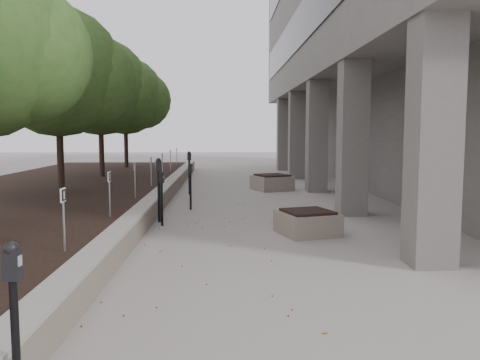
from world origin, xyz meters
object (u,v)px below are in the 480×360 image
object	(u,v)px
crabapple_tree_3	(58,99)
planter_front	(308,222)
crabapple_tree_5	(125,112)
parking_meter_4	(190,186)
parking_meter_5	(189,173)
planter_back	(272,182)
parking_meter_2	(159,190)
parking_meter_1	(15,333)
crabapple_tree_4	(100,107)
parking_meter_3	(162,199)

from	to	relation	value
crabapple_tree_3	planter_front	size ratio (longest dim) A/B	4.87
crabapple_tree_5	parking_meter_4	world-z (taller)	crabapple_tree_5
parking_meter_5	crabapple_tree_3	bearing A→B (deg)	-160.46
planter_back	parking_meter_2	bearing A→B (deg)	-117.48
parking_meter_2	planter_front	bearing A→B (deg)	-42.64
parking_meter_1	crabapple_tree_3	bearing A→B (deg)	113.82
crabapple_tree_3	parking_meter_4	distance (m)	4.74
crabapple_tree_3	crabapple_tree_4	xyz separation A→B (m)	(0.00, 5.00, 0.00)
crabapple_tree_4	parking_meter_1	distance (m)	16.79
parking_meter_3	parking_meter_4	world-z (taller)	parking_meter_4
parking_meter_4	crabapple_tree_3	bearing A→B (deg)	177.48
parking_meter_2	parking_meter_5	distance (m)	5.31
crabapple_tree_5	parking_meter_2	distance (m)	13.56
crabapple_tree_4	planter_front	bearing A→B (deg)	-55.10
crabapple_tree_5	parking_meter_1	size ratio (longest dim) A/B	3.90
crabapple_tree_3	parking_meter_3	size ratio (longest dim) A/B	4.28
crabapple_tree_3	parking_meter_3	world-z (taller)	crabapple_tree_3
crabapple_tree_4	crabapple_tree_5	bearing A→B (deg)	90.00
crabapple_tree_5	parking_meter_4	xyz separation A→B (m)	(3.91, -11.04, -2.47)
crabapple_tree_4	planter_back	bearing A→B (deg)	-12.49
crabapple_tree_5	parking_meter_2	size ratio (longest dim) A/B	3.49
parking_meter_1	crabapple_tree_5	bearing A→B (deg)	106.37
crabapple_tree_5	parking_meter_1	bearing A→B (deg)	-81.23
crabapple_tree_5	parking_meter_3	world-z (taller)	crabapple_tree_5
crabapple_tree_3	crabapple_tree_4	size ratio (longest dim) A/B	1.00
parking_meter_2	parking_meter_3	world-z (taller)	parking_meter_2
parking_meter_2	crabapple_tree_5	bearing A→B (deg)	86.37
crabapple_tree_3	parking_meter_1	world-z (taller)	crabapple_tree_3
parking_meter_1	parking_meter_3	world-z (taller)	parking_meter_1
crabapple_tree_3	parking_meter_4	size ratio (longest dim) A/B	4.17
parking_meter_2	parking_meter_1	bearing A→B (deg)	-107.78
parking_meter_3	parking_meter_4	distance (m)	2.44
crabapple_tree_5	parking_meter_5	size ratio (longest dim) A/B	3.62
planter_front	parking_meter_5	bearing A→B (deg)	113.51
crabapple_tree_3	parking_meter_1	distance (m)	12.00
parking_meter_3	crabapple_tree_5	bearing A→B (deg)	121.36
parking_meter_1	parking_meter_4	size ratio (longest dim) A/B	1.07
parking_meter_1	parking_meter_2	distance (m)	8.34
crabapple_tree_5	crabapple_tree_3	bearing A→B (deg)	-90.00
parking_meter_1	parking_meter_4	bearing A→B (deg)	94.11
crabapple_tree_4	planter_front	world-z (taller)	crabapple_tree_4
crabapple_tree_5	planter_back	xyz separation A→B (m)	(6.64, -6.47, -2.83)
planter_back	crabapple_tree_4	bearing A→B (deg)	167.51
crabapple_tree_3	parking_meter_4	xyz separation A→B (m)	(3.91, -1.04, -2.47)
planter_back	parking_meter_1	bearing A→B (deg)	-102.78
crabapple_tree_5	planter_back	world-z (taller)	crabapple_tree_5
parking_meter_4	planter_front	world-z (taller)	parking_meter_4
parking_meter_5	planter_back	xyz separation A→B (m)	(3.00, 1.18, -0.46)
parking_meter_3	parking_meter_4	size ratio (longest dim) A/B	0.97
parking_meter_4	planter_back	distance (m)	5.33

